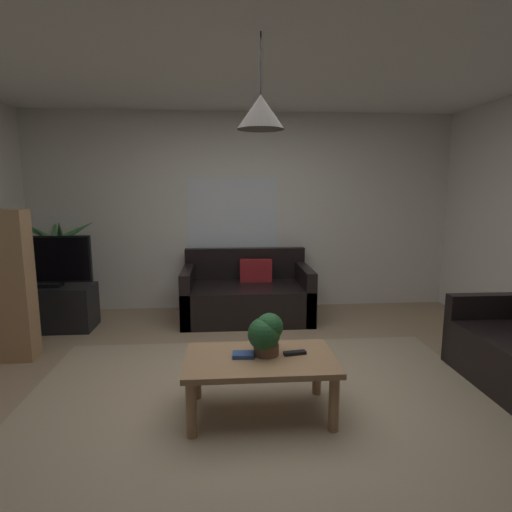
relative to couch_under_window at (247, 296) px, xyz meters
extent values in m
cube|color=#9E8466|center=(-0.01, -1.96, -0.28)|extent=(5.49, 4.93, 0.02)
cube|color=tan|center=(-0.01, -2.16, -0.27)|extent=(3.57, 2.71, 0.01)
cube|color=silver|center=(-0.01, 0.53, 1.00)|extent=(5.61, 0.06, 2.54)
cube|color=white|center=(-0.01, -1.96, 2.28)|extent=(5.49, 4.93, 0.02)
cube|color=white|center=(-0.16, 0.50, 0.96)|extent=(1.18, 0.01, 0.97)
cube|color=black|center=(0.00, -0.04, -0.06)|extent=(1.54, 0.89, 0.42)
cube|color=black|center=(0.00, 0.34, 0.35)|extent=(1.54, 0.12, 0.40)
cube|color=black|center=(-0.71, -0.04, 0.05)|extent=(0.12, 0.89, 0.64)
cube|color=black|center=(0.71, -0.04, 0.05)|extent=(0.12, 0.89, 0.64)
cube|color=maroon|center=(0.12, 0.16, 0.29)|extent=(0.41, 0.14, 0.28)
cube|color=black|center=(2.18, -1.46, 0.05)|extent=(0.89, 0.12, 0.64)
cube|color=#A87F56|center=(-0.03, -2.20, 0.13)|extent=(1.05, 0.62, 0.04)
cylinder|color=#A87F56|center=(-0.49, -2.45, -0.08)|extent=(0.07, 0.07, 0.38)
cylinder|color=#A87F56|center=(0.44, -2.45, -0.08)|extent=(0.07, 0.07, 0.38)
cylinder|color=#A87F56|center=(-0.49, -1.95, -0.08)|extent=(0.07, 0.07, 0.38)
cylinder|color=#A87F56|center=(0.44, -1.95, -0.08)|extent=(0.07, 0.07, 0.38)
cube|color=#2D4C8C|center=(-0.14, -2.19, 0.17)|extent=(0.15, 0.11, 0.03)
cube|color=black|center=(0.22, -2.17, 0.16)|extent=(0.17, 0.08, 0.02)
cylinder|color=brown|center=(0.02, -2.15, 0.19)|extent=(0.18, 0.18, 0.08)
sphere|color=#235B2D|center=(0.00, -2.17, 0.31)|extent=(0.23, 0.23, 0.23)
sphere|color=#235B2D|center=(0.04, -2.16, 0.36)|extent=(0.19, 0.19, 0.19)
cube|color=black|center=(-2.21, -0.25, -0.02)|extent=(0.90, 0.44, 0.50)
cube|color=black|center=(-2.21, -0.27, 0.54)|extent=(0.93, 0.05, 0.52)
cube|color=black|center=(-2.21, -0.29, 0.54)|extent=(0.89, 0.00, 0.48)
cube|color=black|center=(-2.21, -0.27, 0.25)|extent=(0.24, 0.16, 0.04)
cylinder|color=brown|center=(-2.28, 0.20, -0.12)|extent=(0.32, 0.32, 0.30)
cylinder|color=brown|center=(-2.28, 0.20, 0.35)|extent=(0.05, 0.05, 0.65)
cone|color=#3D7F3D|center=(-2.07, 0.23, 0.79)|extent=(0.48, 0.19, 0.33)
cone|color=#3D7F3D|center=(-2.18, 0.35, 0.74)|extent=(0.25, 0.38, 0.28)
cone|color=#3D7F3D|center=(-2.38, 0.40, 0.79)|extent=(0.25, 0.48, 0.36)
cone|color=#3D7F3D|center=(-2.50, 0.20, 0.78)|extent=(0.50, 0.12, 0.30)
cone|color=#3D7F3D|center=(-2.38, 0.05, 0.78)|extent=(0.28, 0.37, 0.34)
cone|color=#3D7F3D|center=(-2.16, -0.01, 0.81)|extent=(0.29, 0.50, 0.40)
cylinder|color=black|center=(-0.03, -2.20, 2.08)|extent=(0.01, 0.01, 0.37)
cone|color=#4C4742|center=(-0.03, -2.20, 1.79)|extent=(0.31, 0.31, 0.21)
camera|label=1|loc=(-0.26, -4.92, 1.32)|focal=29.07mm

